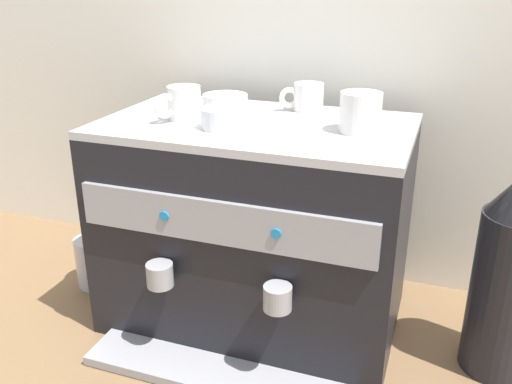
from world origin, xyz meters
TOP-DOWN VIEW (x-y plane):
  - ground_plane at (0.00, 0.00)m, footprint 4.00×4.00m
  - tiled_backsplash_wall at (0.00, 0.30)m, footprint 2.80×0.03m
  - espresso_machine at (0.00, -0.00)m, footprint 0.67×0.52m
  - ceramic_cup_0 at (-0.16, -0.04)m, footprint 0.08×0.11m
  - ceramic_cup_1 at (0.23, -0.00)m, footprint 0.08×0.13m
  - ceramic_cup_2 at (0.08, 0.14)m, footprint 0.10×0.07m
  - ceramic_bowl_0 at (-0.05, -0.07)m, footprint 0.09×0.09m
  - ceramic_bowl_1 at (-0.10, 0.07)m, footprint 0.10×0.10m
  - coffee_grinder at (0.55, -0.01)m, footprint 0.15×0.15m
  - milk_pitcher at (-0.46, -0.01)m, footprint 0.10×0.10m

SIDE VIEW (x-z plane):
  - ground_plane at x=0.00m, z-range 0.00..0.00m
  - milk_pitcher at x=-0.46m, z-range 0.00..0.14m
  - coffee_grinder at x=0.55m, z-range 0.00..0.45m
  - espresso_machine at x=0.00m, z-range 0.00..0.49m
  - tiled_backsplash_wall at x=0.00m, z-range 0.00..0.92m
  - ceramic_bowl_1 at x=-0.10m, z-range 0.49..0.53m
  - ceramic_bowl_0 at x=-0.05m, z-range 0.49..0.53m
  - ceramic_cup_2 at x=0.08m, z-range 0.49..0.55m
  - ceramic_cup_0 at x=-0.16m, z-range 0.49..0.56m
  - ceramic_cup_1 at x=0.23m, z-range 0.49..0.57m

